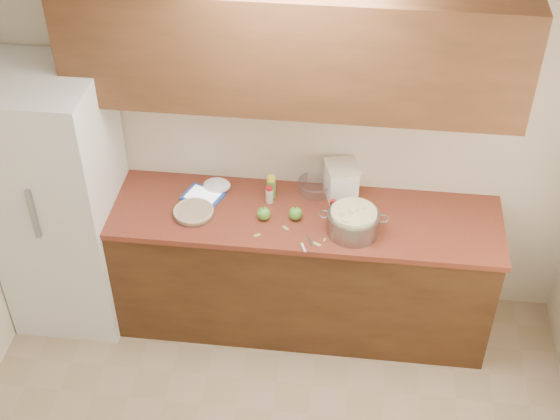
# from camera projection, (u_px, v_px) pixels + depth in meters

# --- Properties ---
(room_shell) EXTENTS (3.60, 3.60, 3.60)m
(room_shell) POSITION_uv_depth(u_px,v_px,m) (251.00, 359.00, 3.43)
(room_shell) COLOR tan
(room_shell) RESTS_ON ground
(counter_run) EXTENTS (2.64, 0.68, 0.92)m
(counter_run) POSITION_uv_depth(u_px,v_px,m) (287.00, 267.00, 5.10)
(counter_run) COLOR #4C2D15
(counter_run) RESTS_ON ground
(upper_cabinets) EXTENTS (2.60, 0.34, 0.70)m
(upper_cabinets) POSITION_uv_depth(u_px,v_px,m) (292.00, 50.00, 4.27)
(upper_cabinets) COLOR brown
(upper_cabinets) RESTS_ON room_shell
(fridge) EXTENTS (0.70, 0.70, 1.80)m
(fridge) POSITION_uv_depth(u_px,v_px,m) (60.00, 202.00, 4.92)
(fridge) COLOR white
(fridge) RESTS_ON ground
(pie) EXTENTS (0.26, 0.26, 0.04)m
(pie) POSITION_uv_depth(u_px,v_px,m) (193.00, 212.00, 4.78)
(pie) COLOR silver
(pie) RESTS_ON counter_run
(colander) EXTENTS (0.42, 0.31, 0.16)m
(colander) POSITION_uv_depth(u_px,v_px,m) (353.00, 222.00, 4.62)
(colander) COLOR gray
(colander) RESTS_ON counter_run
(flour_canister) EXTENTS (0.25, 0.25, 0.24)m
(flour_canister) POSITION_uv_depth(u_px,v_px,m) (341.00, 180.00, 4.86)
(flour_canister) COLOR white
(flour_canister) RESTS_ON counter_run
(tablet) EXTENTS (0.29, 0.25, 0.02)m
(tablet) POSITION_uv_depth(u_px,v_px,m) (203.00, 196.00, 4.92)
(tablet) COLOR #254BB2
(tablet) RESTS_ON counter_run
(paring_knife) EXTENTS (0.07, 0.15, 0.01)m
(paring_knife) POSITION_uv_depth(u_px,v_px,m) (304.00, 246.00, 4.56)
(paring_knife) COLOR gray
(paring_knife) RESTS_ON counter_run
(lemon_bottle) EXTENTS (0.06, 0.06, 0.16)m
(lemon_bottle) POSITION_uv_depth(u_px,v_px,m) (271.00, 187.00, 4.88)
(lemon_bottle) COLOR #4C8C38
(lemon_bottle) RESTS_ON counter_run
(cinnamon_shaker) EXTENTS (0.05, 0.05, 0.12)m
(cinnamon_shaker) POSITION_uv_depth(u_px,v_px,m) (270.00, 195.00, 4.85)
(cinnamon_shaker) COLOR beige
(cinnamon_shaker) RESTS_ON counter_run
(vanilla_bottle) EXTENTS (0.04, 0.04, 0.10)m
(vanilla_bottle) POSITION_uv_depth(u_px,v_px,m) (333.00, 207.00, 4.77)
(vanilla_bottle) COLOR black
(vanilla_bottle) RESTS_ON counter_run
(mixing_bowl) EXTENTS (0.22, 0.22, 0.08)m
(mixing_bowl) POSITION_uv_depth(u_px,v_px,m) (316.00, 185.00, 4.94)
(mixing_bowl) COLOR silver
(mixing_bowl) RESTS_ON counter_run
(paper_towel) EXTENTS (0.21, 0.20, 0.07)m
(paper_towel) POSITION_uv_depth(u_px,v_px,m) (217.00, 185.00, 4.96)
(paper_towel) COLOR white
(paper_towel) RESTS_ON counter_run
(apple_left) EXTENTS (0.08, 0.08, 0.10)m
(apple_left) POSITION_uv_depth(u_px,v_px,m) (264.00, 214.00, 4.73)
(apple_left) COLOR #50972A
(apple_left) RESTS_ON counter_run
(apple_center) EXTENTS (0.08, 0.08, 0.10)m
(apple_center) POSITION_uv_depth(u_px,v_px,m) (295.00, 213.00, 4.73)
(apple_center) COLOR #50972A
(apple_center) RESTS_ON counter_run
(peel_a) EXTENTS (0.04, 0.04, 0.00)m
(peel_a) POSITION_uv_depth(u_px,v_px,m) (257.00, 235.00, 4.64)
(peel_a) COLOR #99B95A
(peel_a) RESTS_ON counter_run
(peel_b) EXTENTS (0.05, 0.04, 0.00)m
(peel_b) POSITION_uv_depth(u_px,v_px,m) (317.00, 244.00, 4.58)
(peel_b) COLOR #99B95A
(peel_b) RESTS_ON counter_run
(peel_c) EXTENTS (0.04, 0.04, 0.00)m
(peel_c) POSITION_uv_depth(u_px,v_px,m) (286.00, 228.00, 4.69)
(peel_c) COLOR #99B95A
(peel_c) RESTS_ON counter_run
(peel_d) EXTENTS (0.02, 0.03, 0.00)m
(peel_d) POSITION_uv_depth(u_px,v_px,m) (325.00, 240.00, 4.61)
(peel_d) COLOR #99B95A
(peel_d) RESTS_ON counter_run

